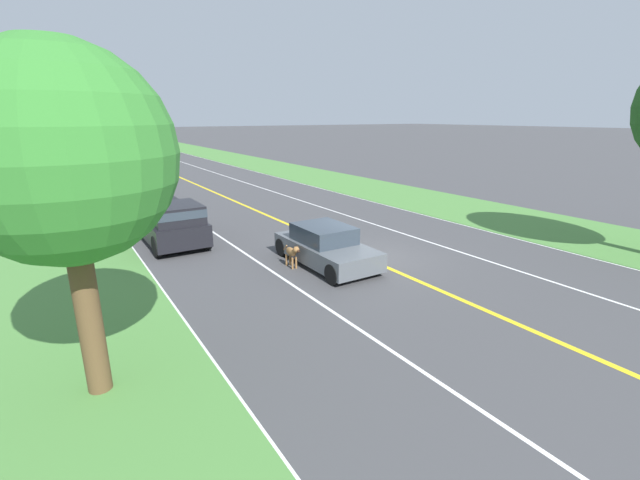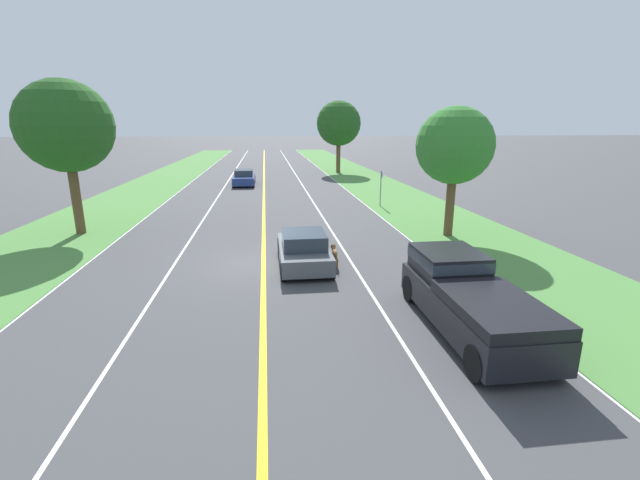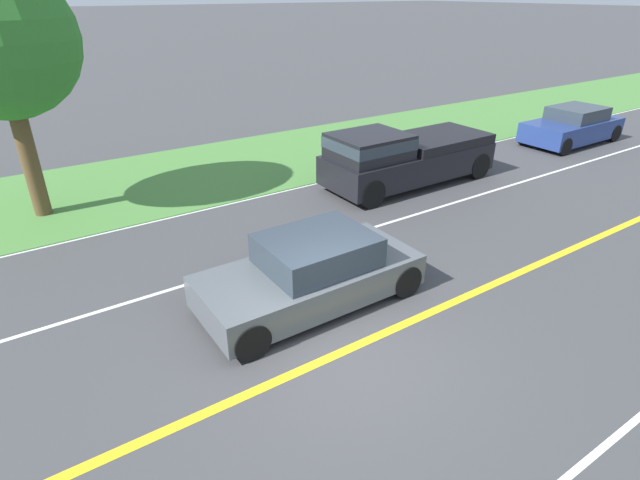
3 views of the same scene
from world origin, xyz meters
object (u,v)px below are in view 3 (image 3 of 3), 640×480
object	(u,v)px
dog	(293,249)
ego_car	(311,273)
pickup_truck	(403,156)
car_trailing_near	(572,126)

from	to	relation	value
dog	ego_car	bearing A→B (deg)	166.01
pickup_truck	ego_car	bearing A→B (deg)	123.73
dog	car_trailing_near	bearing A→B (deg)	-79.80
ego_car	pickup_truck	bearing A→B (deg)	-56.27
ego_car	car_trailing_near	xyz separation A→B (m)	(3.72, -14.52, 0.02)
ego_car	car_trailing_near	distance (m)	14.99
dog	pickup_truck	bearing A→B (deg)	-63.77
dog	car_trailing_near	size ratio (longest dim) A/B	0.26
pickup_truck	car_trailing_near	world-z (taller)	pickup_truck
pickup_truck	car_trailing_near	bearing A→B (deg)	-91.13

